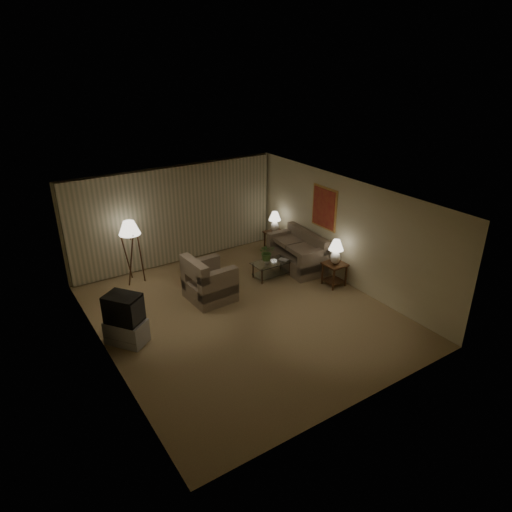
{
  "coord_description": "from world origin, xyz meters",
  "views": [
    {
      "loc": [
        -4.61,
        -7.58,
        5.46
      ],
      "look_at": [
        0.74,
        0.6,
        1.02
      ],
      "focal_mm": 32.0,
      "sensor_mm": 36.0,
      "label": 1
    }
  ],
  "objects": [
    {
      "name": "coffee_table",
      "position": [
        1.6,
        1.17,
        0.28
      ],
      "size": [
        1.02,
        0.56,
        0.41
      ],
      "color": "silver",
      "rests_on": "ground"
    },
    {
      "name": "table_lamp_near",
      "position": [
        2.65,
        -0.08,
        0.97
      ],
      "size": [
        0.37,
        0.37,
        0.63
      ],
      "color": "white",
      "rests_on": "side_table_near"
    },
    {
      "name": "side_table_near",
      "position": [
        2.65,
        -0.08,
        0.41
      ],
      "size": [
        0.51,
        0.51,
        0.6
      ],
      "color": "#371B0F",
      "rests_on": "ground"
    },
    {
      "name": "ground",
      "position": [
        0.0,
        0.0,
        0.0
      ],
      "size": [
        7.0,
        7.0,
        0.0
      ],
      "primitive_type": "plane",
      "color": "tan",
      "rests_on": "ground"
    },
    {
      "name": "table_lamp_far",
      "position": [
        2.65,
        2.52,
        0.96
      ],
      "size": [
        0.35,
        0.35,
        0.61
      ],
      "color": "white",
      "rests_on": "side_table_far"
    },
    {
      "name": "ottoman",
      "position": [
        -0.28,
        1.98,
        0.2
      ],
      "size": [
        0.62,
        0.62,
        0.4
      ],
      "primitive_type": "cylinder",
      "rotation": [
        0.0,
        0.0,
        0.03
      ],
      "color": "#B4683D",
      "rests_on": "ground"
    },
    {
      "name": "side_table_far",
      "position": [
        2.65,
        2.52,
        0.41
      ],
      "size": [
        0.55,
        0.46,
        0.6
      ],
      "color": "#371B0F",
      "rests_on": "ground"
    },
    {
      "name": "flowers",
      "position": [
        1.45,
        1.17,
        0.78
      ],
      "size": [
        0.49,
        0.46,
        0.45
      ],
      "primitive_type": "imported",
      "rotation": [
        0.0,
        0.0,
        -0.34
      ],
      "color": "#4A7433",
      "rests_on": "vase"
    },
    {
      "name": "vase",
      "position": [
        1.45,
        1.17,
        0.49
      ],
      "size": [
        0.17,
        0.17,
        0.15
      ],
      "primitive_type": "imported",
      "rotation": [
        0.0,
        0.0,
        -0.29
      ],
      "color": "silver",
      "rests_on": "coffee_table"
    },
    {
      "name": "tv_cabinet",
      "position": [
        -2.55,
        0.36,
        0.25
      ],
      "size": [
        1.26,
        1.24,
        0.5
      ],
      "primitive_type": "cube",
      "rotation": [
        0.0,
        0.0,
        -0.94
      ],
      "color": "#A8A8AA",
      "rests_on": "ground"
    },
    {
      "name": "room_shell",
      "position": [
        0.02,
        1.51,
        1.75
      ],
      "size": [
        6.04,
        7.02,
        2.72
      ],
      "color": "beige",
      "rests_on": "ground"
    },
    {
      "name": "crt_tv",
      "position": [
        -2.55,
        0.36,
        0.79
      ],
      "size": [
        1.14,
        1.14,
        0.58
      ],
      "primitive_type": "cube",
      "rotation": [
        0.0,
        0.0,
        -0.94
      ],
      "color": "black",
      "rests_on": "tv_cabinet"
    },
    {
      "name": "armchair",
      "position": [
        -0.29,
        1.03,
        0.44
      ],
      "size": [
        1.12,
        1.07,
        0.87
      ],
      "rotation": [
        0.0,
        0.0,
        1.61
      ],
      "color": "#82715D",
      "rests_on": "ground"
    },
    {
      "name": "floor_lamp",
      "position": [
        -1.49,
        2.86,
        0.86
      ],
      "size": [
        0.53,
        0.53,
        1.64
      ],
      "color": "#371B0F",
      "rests_on": "ground"
    },
    {
      "name": "book",
      "position": [
        1.85,
        1.07,
        0.42
      ],
      "size": [
        0.27,
        0.3,
        0.02
      ],
      "primitive_type": "imported",
      "rotation": [
        0.0,
        0.0,
        0.43
      ],
      "color": "olive",
      "rests_on": "coffee_table"
    },
    {
      "name": "sofa",
      "position": [
        2.5,
        1.27,
        0.39
      ],
      "size": [
        1.9,
        1.16,
        0.78
      ],
      "rotation": [
        0.0,
        0.0,
        -1.65
      ],
      "color": "#82715D",
      "rests_on": "ground"
    }
  ]
}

